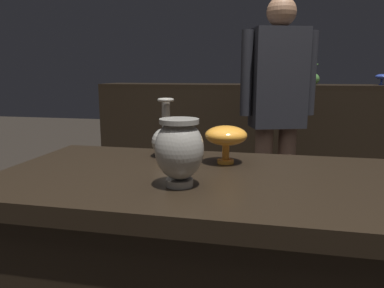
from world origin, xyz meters
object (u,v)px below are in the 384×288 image
(shelf_vase_far_right, at_px, (382,77))
(vase_tall_behind, at_px, (226,136))
(vase_centerpiece, at_px, (179,149))
(shelf_vase_right, at_px, (314,78))
(visitor_center_back, at_px, (277,105))
(vase_left_accent, at_px, (166,139))

(shelf_vase_far_right, bearing_deg, vase_tall_behind, -115.87)
(vase_centerpiece, xyz_separation_m, vase_tall_behind, (0.09, 0.27, -0.01))
(shelf_vase_right, distance_m, visitor_center_back, 0.91)
(vase_centerpiece, relative_size, vase_tall_behind, 1.29)
(vase_centerpiece, distance_m, shelf_vase_right, 2.35)
(shelf_vase_far_right, relative_size, shelf_vase_right, 0.60)
(vase_tall_behind, height_order, shelf_vase_right, shelf_vase_right)
(vase_centerpiece, xyz_separation_m, shelf_vase_far_right, (1.08, 2.32, 0.16))
(vase_centerpiece, distance_m, vase_left_accent, 0.34)
(vase_left_accent, relative_size, shelf_vase_far_right, 2.00)
(vase_tall_behind, bearing_deg, vase_left_accent, 166.35)
(vase_centerpiece, bearing_deg, shelf_vase_far_right, 64.98)
(vase_left_accent, xyz_separation_m, shelf_vase_right, (0.69, 1.96, 0.18))
(vase_left_accent, xyz_separation_m, shelf_vase_far_right, (1.21, 2.00, 0.19))
(shelf_vase_far_right, height_order, shelf_vase_right, shelf_vase_right)
(vase_left_accent, relative_size, visitor_center_back, 0.13)
(vase_left_accent, height_order, shelf_vase_far_right, shelf_vase_far_right)
(shelf_vase_right, xyz_separation_m, visitor_center_back, (-0.30, -0.84, -0.15))
(vase_tall_behind, height_order, shelf_vase_far_right, shelf_vase_far_right)
(vase_tall_behind, distance_m, shelf_vase_right, 2.07)
(vase_centerpiece, bearing_deg, visitor_center_back, 79.55)
(vase_centerpiece, xyz_separation_m, shelf_vase_right, (0.56, 2.28, 0.15))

